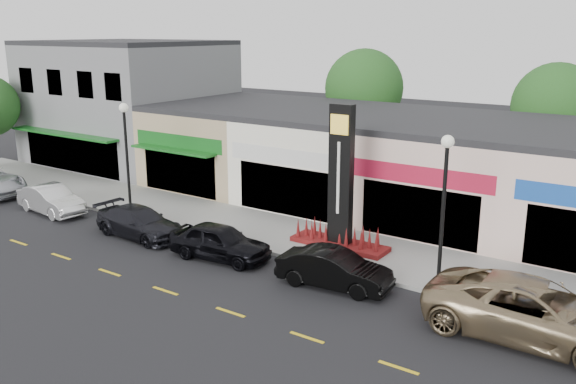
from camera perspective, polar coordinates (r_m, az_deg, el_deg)
name	(u,v)px	position (r m, az deg, el deg)	size (l,w,h in m)	color
ground	(220,265)	(24.41, -6.34, -6.80)	(120.00, 120.00, 0.00)	black
sidewalk	(283,234)	(27.60, -0.44, -3.93)	(52.00, 4.30, 0.15)	gray
curb	(253,248)	(25.89, -3.31, -5.25)	(52.00, 0.20, 0.15)	gray
building_grey_2story	(128,102)	(43.86, -14.71, 8.12)	(12.00, 10.95, 8.30)	slate
shop_beige	(236,141)	(37.51, -4.91, 4.76)	(7.00, 10.85, 4.80)	tan
shop_cream	(335,154)	(33.59, 4.41, 3.57)	(7.00, 10.01, 4.80)	white
shop_pink_w	(460,170)	(30.77, 15.76, 1.99)	(7.00, 10.01, 4.80)	beige
tree_rear_west	(364,88)	(41.35, 7.13, 9.60)	(5.20, 5.20, 7.83)	#382619
tree_rear_mid	(556,106)	(37.44, 23.75, 7.39)	(4.80, 4.80, 7.29)	#382619
lamp_west_near	(126,147)	(30.66, -14.89, 4.06)	(0.44, 0.44, 5.47)	black
lamp_east_near	(444,197)	(21.48, 14.38, -0.46)	(0.44, 0.44, 5.47)	black
pylon_sign	(340,198)	(25.30, 4.93, -0.54)	(4.20, 1.30, 6.00)	#550E11
car_white_van	(51,200)	(32.96, -21.28, -0.67)	(4.30, 1.50, 1.42)	silver
car_dark_sedan	(139,222)	(28.05, -13.73, -2.78)	(4.61, 1.87, 1.34)	black
car_black_sedan	(220,242)	(24.81, -6.40, -4.64)	(4.29, 1.72, 1.46)	black
car_black_conv	(334,269)	(22.10, 4.35, -7.21)	(4.18, 1.46, 1.38)	black
car_gold_suv	(534,311)	(19.92, 22.05, -10.27)	(6.42, 2.96, 1.78)	#96815F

